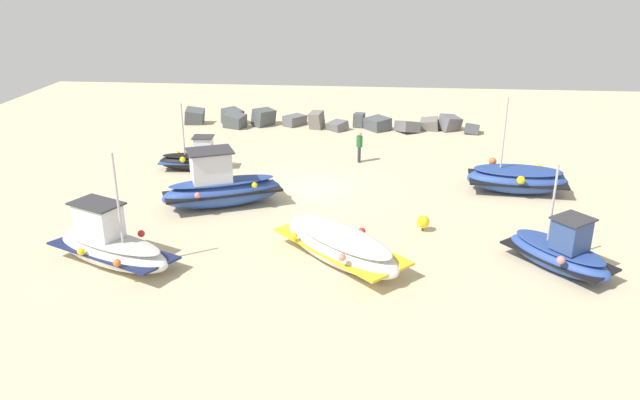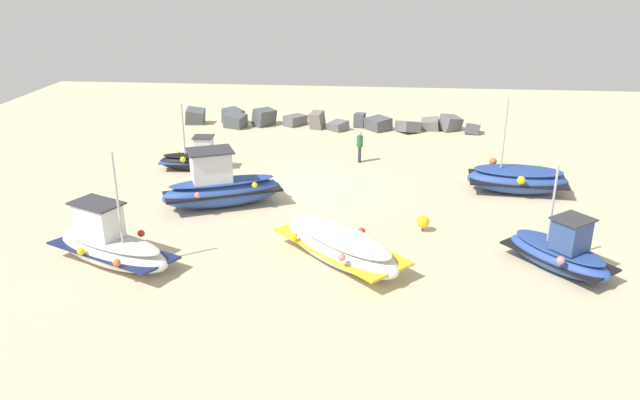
{
  "view_description": "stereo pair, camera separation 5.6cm",
  "coord_description": "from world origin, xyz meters",
  "views": [
    {
      "loc": [
        2.69,
        -27.11,
        9.95
      ],
      "look_at": [
        0.52,
        -3.83,
        0.9
      ],
      "focal_mm": 35.28,
      "sensor_mm": 36.0,
      "label": 1
    },
    {
      "loc": [
        2.75,
        -27.11,
        9.95
      ],
      "look_at": [
        0.52,
        -3.83,
        0.9
      ],
      "focal_mm": 35.28,
      "sensor_mm": 36.0,
      "label": 2
    }
  ],
  "objects": [
    {
      "name": "fishing_boat_1",
      "position": [
        1.55,
        -7.31,
        0.56
      ],
      "size": [
        5.19,
        5.21,
        1.08
      ],
      "rotation": [
        0.0,
        0.0,
        2.35
      ],
      "color": "white",
      "rests_on": "ground_plane"
    },
    {
      "name": "ground_plane",
      "position": [
        0.0,
        0.0,
        0.0
      ],
      "size": [
        49.15,
        49.15,
        0.0
      ],
      "primitive_type": "plane",
      "color": "beige"
    },
    {
      "name": "fishing_boat_3",
      "position": [
        9.06,
        0.33,
        0.62
      ],
      "size": [
        4.56,
        2.56,
        4.32
      ],
      "rotation": [
        0.0,
        0.0,
        6.2
      ],
      "color": "#2D4C9E",
      "rests_on": "ground_plane"
    },
    {
      "name": "fishing_boat_0",
      "position": [
        -6.31,
        -8.28,
        0.7
      ],
      "size": [
        5.14,
        3.66,
        4.19
      ],
      "rotation": [
        0.0,
        0.0,
        2.7
      ],
      "color": "white",
      "rests_on": "ground_plane"
    },
    {
      "name": "fishing_boat_4",
      "position": [
        9.01,
        -7.24,
        0.62
      ],
      "size": [
        3.63,
        3.96,
        3.62
      ],
      "rotation": [
        0.0,
        0.0,
        5.4
      ],
      "color": "#2D4C9E",
      "rests_on": "ground_plane"
    },
    {
      "name": "fishing_boat_5",
      "position": [
        -6.38,
        2.12,
        0.57
      ],
      "size": [
        3.34,
        1.66,
        3.38
      ],
      "rotation": [
        0.0,
        0.0,
        0.06
      ],
      "color": "black",
      "rests_on": "ground_plane"
    },
    {
      "name": "breakwater_rocks",
      "position": [
        -0.68,
        11.0,
        0.41
      ],
      "size": [
        18.51,
        2.64,
        1.29
      ],
      "color": "#4C5156",
      "rests_on": "ground_plane"
    },
    {
      "name": "mooring_buoy_0",
      "position": [
        4.59,
        -4.47,
        0.39
      ],
      "size": [
        0.5,
        0.5,
        0.65
      ],
      "color": "#3F3F42",
      "rests_on": "ground_plane"
    },
    {
      "name": "person_walking",
      "position": [
        1.82,
        4.15,
        0.93
      ],
      "size": [
        0.32,
        0.32,
        1.61
      ],
      "rotation": [
        0.0,
        0.0,
        0.18
      ],
      "color": "#2D2D38",
      "rests_on": "ground_plane"
    },
    {
      "name": "fishing_boat_2",
      "position": [
        -3.83,
        -2.61,
        0.87
      ],
      "size": [
        5.38,
        3.72,
        2.59
      ],
      "rotation": [
        0.0,
        0.0,
        3.56
      ],
      "color": "#2D4C9E",
      "rests_on": "ground_plane"
    }
  ]
}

